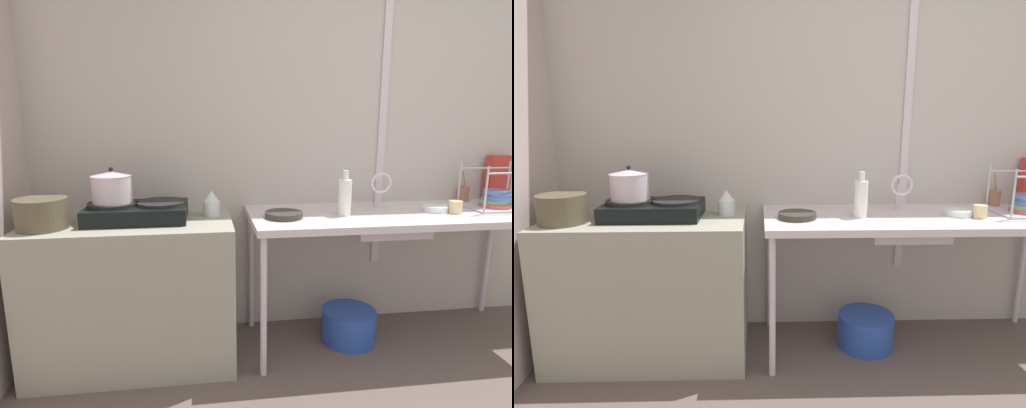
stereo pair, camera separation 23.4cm
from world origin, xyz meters
The scene contains 18 objects.
wall_back centered at (0.00, 1.76, 1.37)m, with size 5.44×0.10×2.74m, color #B7AEA8.
wall_metal_strip centered at (-0.11, 1.70, 1.51)m, with size 0.05×0.01×2.19m, color silver.
counter_concrete centered at (-1.68, 1.39, 0.42)m, with size 1.11×0.64×0.83m, color gray.
counter_sink centered at (-0.12, 1.39, 0.78)m, with size 1.79×0.64×0.83m.
stove centered at (-1.64, 1.39, 0.88)m, with size 0.54×0.36×0.10m.
pot_on_left_burner centered at (-1.77, 1.39, 1.02)m, with size 0.22×0.22×0.19m.
pot_beside_stove centered at (-2.10, 1.27, 0.91)m, with size 0.25×0.25×0.16m.
percolator centered at (-1.23, 1.44, 0.90)m, with size 0.10×0.10×0.15m.
sink_basin centered at (-0.20, 1.36, 0.77)m, with size 0.43×0.30×0.12m, color silver.
faucet centered at (-0.19, 1.49, 0.98)m, with size 0.14×0.08×0.23m.
frying_pan centered at (-0.83, 1.34, 0.85)m, with size 0.21×0.21×0.03m, color #302E26.
dish_rack centered at (0.54, 1.40, 0.89)m, with size 0.36×0.27×0.28m.
cup_by_rack centered at (0.21, 1.31, 0.87)m, with size 0.08×0.08×0.07m, color beige.
small_bowl_on_drainboard centered at (0.11, 1.37, 0.85)m, with size 0.15×0.15×0.04m, color white.
bottle_by_sink centered at (-0.47, 1.35, 0.94)m, with size 0.08×0.08×0.26m.
cereal_box centered at (0.73, 1.66, 0.99)m, with size 0.17×0.06×0.31m, color red.
utensil_jar centered at (0.49, 1.65, 0.88)m, with size 0.07×0.07×0.20m.
bucket_on_floor centered at (-0.39, 1.39, 0.10)m, with size 0.34×0.34×0.21m, color #284BAF.
Camera 1 is at (-1.28, -0.89, 1.38)m, focal length 28.71 mm.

